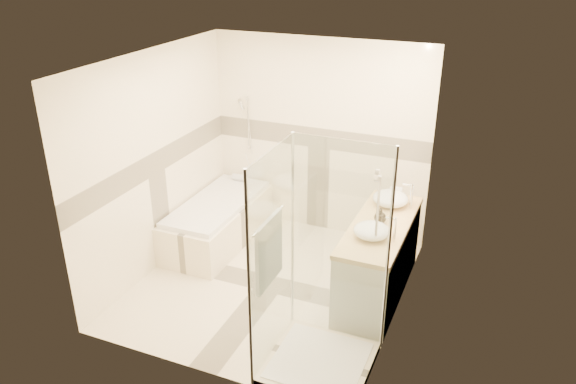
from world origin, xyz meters
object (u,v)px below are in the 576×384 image
at_px(bathtub, 218,219).
at_px(amenity_bottle_b, 380,215).
at_px(shower_enclosure, 311,313).
at_px(vanity, 378,259).
at_px(vessel_sink_far, 372,231).
at_px(vessel_sink_near, 391,198).
at_px(amenity_bottle_a, 379,217).

relative_size(bathtub, amenity_bottle_b, 10.36).
relative_size(bathtub, shower_enclosure, 0.83).
bearing_deg(vanity, shower_enclosure, -102.97).
height_order(vanity, shower_enclosure, shower_enclosure).
relative_size(shower_enclosure, vessel_sink_far, 5.64).
xyz_separation_m(vanity, vessel_sink_near, (-0.02, 0.47, 0.50)).
relative_size(vanity, vessel_sink_near, 4.13).
height_order(vanity, amenity_bottle_b, amenity_bottle_b).
height_order(shower_enclosure, amenity_bottle_b, shower_enclosure).
xyz_separation_m(shower_enclosure, amenity_bottle_b, (0.27, 1.29, 0.43)).
distance_m(vessel_sink_far, amenity_bottle_a, 0.31).
bearing_deg(vessel_sink_near, vanity, -87.59).
xyz_separation_m(bathtub, vessel_sink_near, (2.13, 0.12, 0.62)).
bearing_deg(amenity_bottle_a, vessel_sink_near, 90.00).
xyz_separation_m(amenity_bottle_a, amenity_bottle_b, (0.00, 0.04, -0.00)).
height_order(bathtub, vanity, vanity).
bearing_deg(vanity, vessel_sink_far, -93.57).
relative_size(bathtub, amenity_bottle_a, 10.23).
distance_m(bathtub, shower_enclosure, 2.47).
xyz_separation_m(shower_enclosure, amenity_bottle_a, (0.27, 1.26, 0.43)).
bearing_deg(bathtub, vessel_sink_far, -17.46).
xyz_separation_m(vanity, vessel_sink_far, (-0.02, -0.32, 0.50)).
bearing_deg(vessel_sink_far, amenity_bottle_b, 90.00).
bearing_deg(amenity_bottle_b, shower_enclosure, -101.93).
xyz_separation_m(bathtub, vanity, (2.15, -0.35, 0.12)).
distance_m(vessel_sink_near, amenity_bottle_a, 0.49).
xyz_separation_m(vessel_sink_near, amenity_bottle_a, (0.00, -0.49, 0.00)).
bearing_deg(vessel_sink_far, vanity, 86.43).
bearing_deg(bathtub, vessel_sink_near, 3.34).
bearing_deg(amenity_bottle_b, vanity, -45.39).
bearing_deg(amenity_bottle_a, vessel_sink_far, -90.00).
height_order(bathtub, amenity_bottle_a, amenity_bottle_a).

